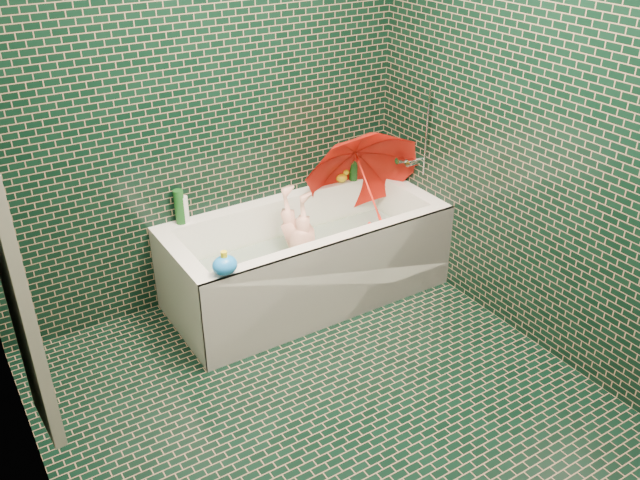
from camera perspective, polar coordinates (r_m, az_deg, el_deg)
floor at (r=3.48m, az=1.33°, el=-14.66°), size 2.80×2.80×0.00m
wall_back at (r=3.93m, az=-9.98°, el=11.57°), size 2.80×0.00×2.80m
wall_right at (r=3.60m, az=19.32°, el=8.76°), size 0.00×2.80×2.80m
bathtub at (r=4.22m, az=-1.05°, el=-2.24°), size 1.70×0.75×0.55m
bath_mat at (r=4.26m, az=-1.17°, el=-2.77°), size 1.35×0.47×0.01m
water at (r=4.19m, az=-1.19°, el=-1.10°), size 1.48×0.53×0.00m
towel at (r=2.70m, az=-24.02°, el=-4.32°), size 0.08×0.44×1.12m
faucet at (r=4.40m, az=7.99°, el=7.04°), size 0.18×0.19×0.55m
child at (r=4.19m, az=-1.65°, el=-0.89°), size 0.87×0.45×0.25m
umbrella at (r=4.27m, az=4.09°, el=4.44°), size 1.07×1.12×1.09m
soap_bottle_a at (r=4.70m, az=4.80°, el=5.75°), size 0.10×0.10×0.25m
soap_bottle_b at (r=4.71m, az=5.16°, el=5.79°), size 0.09×0.09×0.19m
soap_bottle_c at (r=4.66m, az=4.04°, el=5.57°), size 0.18×0.18×0.18m
bottle_right_tall at (r=4.52m, az=2.84°, el=6.29°), size 0.07×0.07×0.21m
bottle_right_pump at (r=4.68m, az=5.21°, el=6.69°), size 0.06×0.06×0.16m
bottle_left_tall at (r=4.03m, az=-11.74°, el=2.75°), size 0.06×0.06×0.21m
bottle_left_short at (r=4.05m, az=-11.37°, el=2.55°), size 0.06×0.06×0.16m
rubber_duck at (r=4.51m, az=1.90°, el=5.34°), size 0.11×0.08×0.08m
bath_toy at (r=3.50m, az=-8.02°, el=-2.09°), size 0.14×0.12×0.13m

